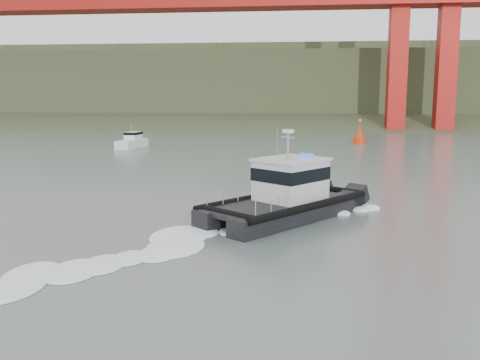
{
  "coord_description": "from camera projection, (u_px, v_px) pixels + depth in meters",
  "views": [
    {
      "loc": [
        2.16,
        -19.73,
        6.76
      ],
      "look_at": [
        -0.89,
        6.63,
        2.4
      ],
      "focal_mm": 40.0,
      "sensor_mm": 36.0,
      "label": 1
    }
  ],
  "objects": [
    {
      "name": "ground",
      "position": [
        243.0,
        269.0,
        20.68
      ],
      "size": [
        400.0,
        400.0,
        0.0
      ],
      "primitive_type": "plane",
      "color": "#50605C",
      "rests_on": "ground"
    },
    {
      "name": "patrol_boat",
      "position": [
        287.0,
        195.0,
        29.07
      ],
      "size": [
        9.19,
        10.35,
        4.96
      ],
      "rotation": [
        0.0,
        0.0,
        -0.66
      ],
      "color": "black",
      "rests_on": "ground"
    },
    {
      "name": "headlands",
      "position": [
        294.0,
        91.0,
        142.56
      ],
      "size": [
        500.0,
        105.36,
        27.12
      ],
      "color": "#324226",
      "rests_on": "ground"
    },
    {
      "name": "nav_buoy",
      "position": [
        359.0,
        137.0,
        71.18
      ],
      "size": [
        1.65,
        1.65,
        3.44
      ],
      "color": "red",
      "rests_on": "ground"
    },
    {
      "name": "motorboat",
      "position": [
        132.0,
        142.0,
        65.89
      ],
      "size": [
        2.69,
        5.81,
        3.07
      ],
      "rotation": [
        0.0,
        0.0,
        -0.15
      ],
      "color": "silver",
      "rests_on": "ground"
    }
  ]
}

